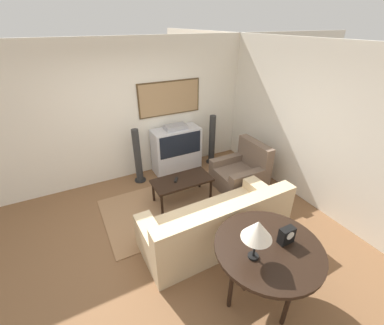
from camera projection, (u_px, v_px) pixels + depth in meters
ground_plane at (170, 238)px, 3.93m from camera, size 12.00×12.00×0.00m
wall_back at (124, 113)px, 4.92m from camera, size 12.00×0.10×2.70m
wall_right at (310, 127)px, 4.33m from camera, size 0.06×12.00×2.70m
area_rug at (178, 204)px, 4.64m from camera, size 2.56×1.52×0.01m
tv at (176, 150)px, 5.49m from camera, size 1.00×0.46×1.06m
couch at (217, 225)px, 3.75m from camera, size 2.18×0.91×0.84m
armchair at (241, 174)px, 5.03m from camera, size 0.87×0.84×0.90m
coffee_table at (182, 182)px, 4.57m from camera, size 1.05×0.51×0.45m
console_table at (268, 251)px, 2.76m from camera, size 1.16×1.16×0.82m
table_lamp at (257, 230)px, 2.43m from camera, size 0.30×0.30×0.47m
mantel_clock at (287, 235)px, 2.73m from camera, size 0.17×0.10×0.19m
remote at (176, 180)px, 4.53m from camera, size 0.13×0.16×0.02m
speaker_tower_left at (138, 157)px, 5.08m from camera, size 0.23×0.23×1.13m
speaker_tower_right at (212, 141)px, 5.78m from camera, size 0.23×0.23×1.13m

